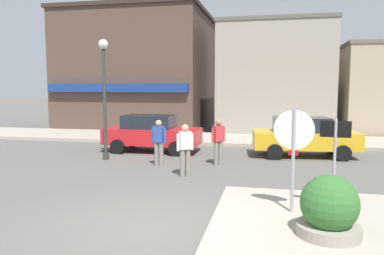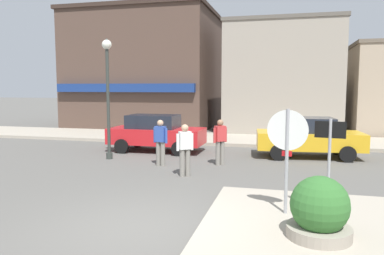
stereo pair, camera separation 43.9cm
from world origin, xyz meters
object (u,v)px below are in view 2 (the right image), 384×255
Objects in this scene: one_way_sign at (329,157)px; planter at (319,214)px; lamp_post at (108,81)px; pedestrian_crossing_far at (160,141)px; stop_sign at (287,147)px; parked_car_second at (308,137)px; parked_car_nearest at (156,132)px; pedestrian_kerb_side at (185,148)px; pedestrian_crossing_near at (220,141)px.

planter is (-0.27, -1.35, -0.77)m from one_way_sign.
pedestrian_crossing_far is (2.32, -0.73, -2.09)m from lamp_post.
lamp_post is (-6.56, 5.20, 1.44)m from stop_sign.
parked_car_second is at bearing 88.25° from planter.
one_way_sign reaches higher than parked_car_nearest.
one_way_sign is 7.26m from parked_car_second.
pedestrian_crossing_far is at bearing -17.44° from lamp_post.
lamp_post is 3.21m from pedestrian_crossing_far.
lamp_post is 2.82× the size of pedestrian_crossing_far.
pedestrian_kerb_side is (3.55, -2.02, -2.09)m from lamp_post.
stop_sign is 5.62m from pedestrian_crossing_near.
one_way_sign is 1.58m from planter.
pedestrian_crossing_far is (-5.07, -2.96, 0.06)m from parked_car_second.
lamp_post is (-7.40, 5.01, 1.63)m from one_way_sign.
planter is 8.60m from parked_car_second.
lamp_post reaches higher than parked_car_second.
planter is 0.30× the size of parked_car_second.
pedestrian_kerb_side is at bearing -29.67° from lamp_post.
pedestrian_kerb_side is (-3.83, -4.25, 0.06)m from parked_car_second.
pedestrian_crossing_far is (1.17, -2.80, 0.06)m from parked_car_nearest.
lamp_post reaches higher than pedestrian_crossing_near.
one_way_sign is 1.30× the size of pedestrian_crossing_near.
pedestrian_crossing_near reaches higher than parked_car_nearest.
pedestrian_crossing_near and pedestrian_kerb_side have the same top height.
pedestrian_crossing_near is (-3.09, 4.92, -0.46)m from one_way_sign.
stop_sign is at bearing -53.36° from parked_car_nearest.
planter is 0.27× the size of lamp_post.
planter is 5.63m from pedestrian_kerb_side.
stop_sign is 4.42m from pedestrian_kerb_side.
one_way_sign is 4.89m from pedestrian_kerb_side.
one_way_sign is at bearing -40.16° from pedestrian_crossing_far.
stop_sign is 0.87m from one_way_sign.
one_way_sign is at bearing -34.12° from lamp_post.
pedestrian_crossing_near is 2.07m from pedestrian_kerb_side.
one_way_sign reaches higher than pedestrian_kerb_side.
pedestrian_crossing_far is at bearing 133.58° from pedestrian_kerb_side.
one_way_sign is at bearing -37.87° from pedestrian_kerb_side.
parked_car_second reaches higher than planter.
one_way_sign is 5.82m from pedestrian_crossing_near.
stop_sign is 1.88× the size of planter.
pedestrian_crossing_far is at bearing -67.37° from parked_car_nearest.
stop_sign is 7.51m from parked_car_second.
pedestrian_kerb_side is (2.40, -4.10, 0.06)m from parked_car_nearest.
pedestrian_crossing_far is (-4.24, 4.47, -0.65)m from stop_sign.
one_way_sign reaches higher than pedestrian_crossing_near.
pedestrian_kerb_side is (-3.84, 2.99, -0.46)m from one_way_sign.
parked_car_nearest is at bearing -178.57° from parked_car_second.
one_way_sign is 0.51× the size of parked_car_second.
parked_car_second is 5.87m from pedestrian_crossing_far.
parked_car_second is at bearing 16.78° from lamp_post.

